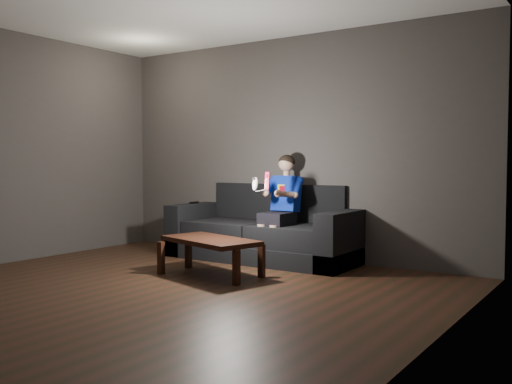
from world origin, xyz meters
The scene contains 9 objects.
floor centered at (0.00, 0.00, 0.00)m, with size 5.00×5.00×0.00m, color black.
back_wall centered at (0.00, 2.50, 1.35)m, with size 5.00×0.04×2.70m, color #3E3A36.
right_wall centered at (2.50, 0.00, 1.35)m, with size 0.04×5.00×2.70m, color #3E3A36.
sofa centered at (-0.15, 2.20, 0.29)m, with size 2.33×1.01×0.90m.
child centered at (0.12, 2.13, 0.75)m, with size 0.47×0.57×1.15m.
wii_remote_red centered at (0.21, 1.69, 0.97)m, with size 0.06×0.08×0.20m.
nunchuk_white centered at (0.04, 1.70, 0.93)m, with size 0.08×0.10×0.16m.
wii_remote_black centered at (-1.19, 2.11, 0.65)m, with size 0.04×0.14×0.03m.
coffee_table centered at (-0.06, 1.02, 0.34)m, with size 1.17×0.80×0.39m.
Camera 1 is at (3.57, -3.56, 1.17)m, focal length 40.00 mm.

